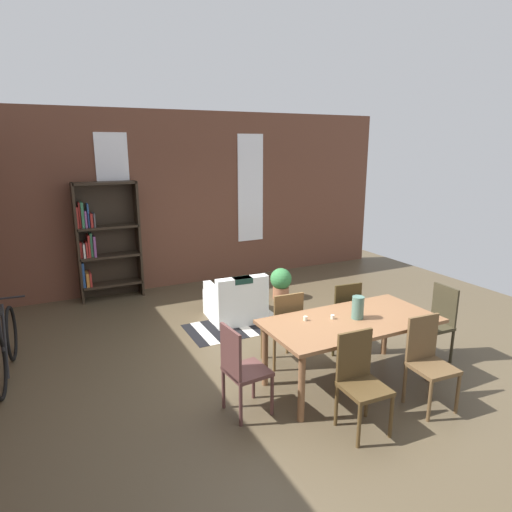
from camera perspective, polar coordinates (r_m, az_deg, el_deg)
The scene contains 19 objects.
ground_plane at distance 5.71m, azimuth 3.97°, elevation -13.67°, with size 9.82×9.82×0.00m, color brown.
back_wall_brick at distance 8.64m, azimuth -8.90°, elevation 7.10°, with size 8.55×0.12×3.26m, color brown.
window_pane_0 at distance 8.25m, azimuth -17.62°, elevation 7.44°, with size 0.55×0.02×2.12m, color white.
window_pane_1 at distance 9.04m, azimuth -0.72°, elevation 8.62°, with size 0.55×0.02×2.12m, color white.
dining_table at distance 5.13m, azimuth 12.01°, elevation -8.79°, with size 1.95×0.96×0.77m.
vase_on_table at distance 5.10m, azimuth 12.88°, elevation -6.44°, with size 0.13×0.13×0.25m, color #4C7266.
tealight_candle_0 at distance 4.98m, azimuth 6.33°, elevation -7.93°, with size 0.04×0.04×0.05m, color silver.
tealight_candle_1 at distance 5.06m, azimuth 9.76°, elevation -7.68°, with size 0.04×0.04×0.05m, color silver.
dining_chair_near_right at distance 5.02m, azimuth 21.13°, elevation -12.21°, with size 0.43×0.43×0.95m.
dining_chair_far_right at distance 5.96m, azimuth 10.97°, elevation -7.27°, with size 0.44×0.44×0.95m.
dining_chair_head_left at distance 4.55m, azimuth -1.94°, elevation -14.03°, with size 0.43×0.43×0.95m.
dining_chair_far_left at distance 5.50m, azimuth 3.61°, elevation -8.88°, with size 0.42×0.42×0.95m.
dining_chair_near_left at distance 4.46m, azimuth 13.16°, elevation -15.02°, with size 0.42×0.42×0.95m.
dining_chair_head_right at distance 6.07m, azimuth 22.08°, elevation -7.66°, with size 0.41×0.41×0.95m.
bookshelf_tall at distance 8.15m, azimuth -18.95°, elevation 1.92°, with size 1.06×0.33×2.05m.
armchair_white at distance 6.97m, azimuth -2.59°, elevation -5.89°, with size 0.84×0.84×0.75m.
bicycle_second at distance 6.06m, azimuth -29.34°, elevation -10.17°, with size 0.44×1.66×0.90m.
potted_plant_by_shelf at distance 7.89m, azimuth 3.20°, elevation -3.34°, with size 0.38×0.38×0.54m.
striped_rug at distance 6.77m, azimuth -2.36°, elevation -8.98°, with size 1.51×0.87×0.01m.
Camera 1 is at (-2.59, -4.34, 2.65)m, focal length 31.31 mm.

